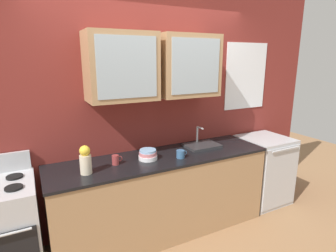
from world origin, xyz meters
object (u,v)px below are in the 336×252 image
object	(u,v)px
sink_faucet	(202,145)
cup_near_bowls	(116,160)
dishwasher	(263,169)
vase	(85,160)
bowl_stack	(148,155)
stove_range	(5,233)
cup_near_sink	(181,154)

from	to	relation	value
sink_faucet	cup_near_bowls	bearing A→B (deg)	-176.28
cup_near_bowls	dishwasher	world-z (taller)	cup_near_bowls
vase	bowl_stack	bearing A→B (deg)	6.57
stove_range	sink_faucet	distance (m)	2.16
cup_near_sink	cup_near_bowls	xyz separation A→B (m)	(-0.67, 0.14, 0.01)
vase	cup_near_sink	distance (m)	0.98
cup_near_sink	vase	bearing A→B (deg)	177.16
bowl_stack	vase	size ratio (longest dim) A/B	0.73
vase	dishwasher	distance (m)	2.44
bowl_stack	cup_near_bowls	xyz separation A→B (m)	(-0.34, 0.01, -0.00)
bowl_stack	dishwasher	distance (m)	1.79
stove_range	cup_near_bowls	size ratio (longest dim) A/B	10.29
stove_range	cup_near_bowls	xyz separation A→B (m)	(1.02, 0.01, 0.50)
vase	cup_near_sink	size ratio (longest dim) A/B	2.22
dishwasher	cup_near_bowls	bearing A→B (deg)	179.68
cup_near_bowls	cup_near_sink	bearing A→B (deg)	-11.61
vase	sink_faucet	bearing A→B (deg)	6.54
stove_range	cup_near_bowls	world-z (taller)	stove_range
sink_faucet	stove_range	bearing A→B (deg)	-177.89
bowl_stack	cup_near_sink	bearing A→B (deg)	-20.69
sink_faucet	bowl_stack	world-z (taller)	sink_faucet
cup_near_bowls	stove_range	bearing A→B (deg)	-179.60
vase	cup_near_bowls	xyz separation A→B (m)	(0.31, 0.09, -0.08)
stove_range	bowl_stack	distance (m)	1.45
vase	cup_near_bowls	distance (m)	0.33
sink_faucet	cup_near_sink	size ratio (longest dim) A/B	3.31
vase	cup_near_sink	bearing A→B (deg)	-2.84
sink_faucet	cup_near_bowls	size ratio (longest dim) A/B	3.81
bowl_stack	dishwasher	world-z (taller)	bowl_stack
cup_near_sink	dishwasher	xyz separation A→B (m)	(1.39, 0.13, -0.50)
vase	cup_near_bowls	size ratio (longest dim) A/B	2.55
sink_faucet	dishwasher	world-z (taller)	sink_faucet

